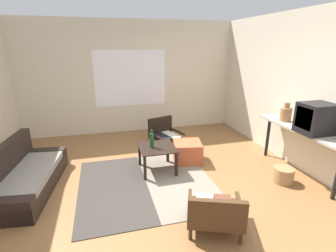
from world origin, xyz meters
TOP-DOWN VIEW (x-y plane):
  - ground_plane at (0.00, 0.00)m, footprint 7.80×7.80m
  - far_wall_with_window at (0.00, 3.06)m, footprint 5.60×0.13m
  - side_wall_right at (2.66, 0.30)m, footprint 0.12×6.60m
  - area_rug at (-0.13, 0.29)m, footprint 2.09×2.05m
  - couch at (-1.95, 0.59)m, footprint 0.93×1.82m
  - coffee_table at (0.13, 0.69)m, footprint 0.61×0.64m
  - armchair_by_window at (0.57, 1.90)m, footprint 0.76×0.75m
  - armchair_striped_foreground at (0.46, -0.96)m, footprint 0.82×0.79m
  - ottoman_orange at (0.77, 0.91)m, footprint 0.59×0.59m
  - console_shelf at (2.38, -0.03)m, footprint 0.39×1.68m
  - crt_television at (2.38, -0.30)m, footprint 0.50×0.40m
  - clay_vase at (2.38, 0.36)m, footprint 0.19×0.19m
  - glass_bottle at (0.05, 0.69)m, footprint 0.07×0.07m
  - wicker_basket at (2.01, -0.22)m, footprint 0.32×0.32m

SIDE VIEW (x-z plane):
  - ground_plane at x=0.00m, z-range 0.00..0.00m
  - area_rug at x=-0.13m, z-range 0.00..0.01m
  - wicker_basket at x=2.01m, z-range 0.00..0.25m
  - ottoman_orange at x=0.77m, z-range 0.00..0.38m
  - couch at x=-1.95m, z-range -0.14..0.58m
  - armchair_by_window at x=0.57m, z-range -0.04..0.52m
  - armchair_striped_foreground at x=0.46m, z-range -0.01..0.53m
  - coffee_table at x=0.13m, z-range 0.14..0.59m
  - glass_bottle at x=0.05m, z-range 0.42..0.74m
  - console_shelf at x=2.38m, z-range 0.32..1.16m
  - clay_vase at x=2.38m, z-range 0.80..1.13m
  - crt_television at x=2.38m, z-range 0.84..1.30m
  - far_wall_with_window at x=0.00m, z-range 0.00..2.70m
  - side_wall_right at x=2.66m, z-range 0.00..2.70m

